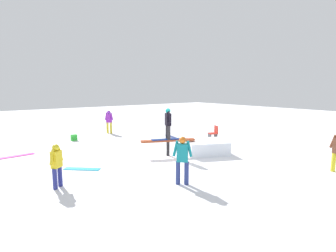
{
  "coord_description": "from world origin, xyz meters",
  "views": [
    {
      "loc": [
        6.73,
        8.98,
        2.97
      ],
      "look_at": [
        0.0,
        0.0,
        1.32
      ],
      "focal_mm": 28.0,
      "sensor_mm": 36.0,
      "label": 1
    }
  ],
  "objects_px": {
    "loose_snowboard_cyan": "(82,169)",
    "folding_chair": "(214,134)",
    "bystander_purple": "(109,121)",
    "main_rider_on_rail": "(168,124)",
    "loose_snowboard_magenta": "(16,156)",
    "bystander_yellow": "(57,163)",
    "loose_snowboard_navy": "(172,137)",
    "backpack_on_snow": "(74,138)",
    "rail_feature": "(168,142)",
    "bystander_teal": "(182,158)"
  },
  "relations": [
    {
      "from": "loose_snowboard_cyan",
      "to": "folding_chair",
      "type": "distance_m",
      "value": 7.58
    },
    {
      "from": "bystander_purple",
      "to": "loose_snowboard_cyan",
      "type": "distance_m",
      "value": 7.73
    },
    {
      "from": "main_rider_on_rail",
      "to": "loose_snowboard_magenta",
      "type": "distance_m",
      "value": 6.79
    },
    {
      "from": "bystander_yellow",
      "to": "loose_snowboard_magenta",
      "type": "bearing_deg",
      "value": 55.44
    },
    {
      "from": "loose_snowboard_navy",
      "to": "loose_snowboard_cyan",
      "type": "relative_size",
      "value": 1.14
    },
    {
      "from": "bystander_purple",
      "to": "loose_snowboard_navy",
      "type": "relative_size",
      "value": 0.99
    },
    {
      "from": "bystander_purple",
      "to": "loose_snowboard_magenta",
      "type": "bearing_deg",
      "value": 85.38
    },
    {
      "from": "loose_snowboard_navy",
      "to": "backpack_on_snow",
      "type": "relative_size",
      "value": 4.42
    },
    {
      "from": "bystander_yellow",
      "to": "folding_chair",
      "type": "relative_size",
      "value": 1.51
    },
    {
      "from": "folding_chair",
      "to": "backpack_on_snow",
      "type": "distance_m",
      "value": 7.85
    },
    {
      "from": "rail_feature",
      "to": "loose_snowboard_cyan",
      "type": "xyz_separation_m",
      "value": [
        3.7,
        -0.33,
        -0.6
      ]
    },
    {
      "from": "loose_snowboard_navy",
      "to": "backpack_on_snow",
      "type": "xyz_separation_m",
      "value": [
        5.07,
        -2.48,
        0.16
      ]
    },
    {
      "from": "bystander_purple",
      "to": "loose_snowboard_navy",
      "type": "height_order",
      "value": "bystander_purple"
    },
    {
      "from": "loose_snowboard_navy",
      "to": "rail_feature",
      "type": "bearing_deg",
      "value": 152.9
    },
    {
      "from": "folding_chair",
      "to": "backpack_on_snow",
      "type": "relative_size",
      "value": 2.59
    },
    {
      "from": "main_rider_on_rail",
      "to": "loose_snowboard_cyan",
      "type": "xyz_separation_m",
      "value": [
        3.7,
        -0.33,
        -1.38
      ]
    },
    {
      "from": "rail_feature",
      "to": "loose_snowboard_magenta",
      "type": "distance_m",
      "value": 6.67
    },
    {
      "from": "loose_snowboard_navy",
      "to": "folding_chair",
      "type": "relative_size",
      "value": 1.71
    },
    {
      "from": "main_rider_on_rail",
      "to": "bystander_purple",
      "type": "relative_size",
      "value": 0.98
    },
    {
      "from": "bystander_purple",
      "to": "folding_chair",
      "type": "distance_m",
      "value": 6.92
    },
    {
      "from": "main_rider_on_rail",
      "to": "bystander_yellow",
      "type": "bearing_deg",
      "value": 32.75
    },
    {
      "from": "loose_snowboard_cyan",
      "to": "backpack_on_snow",
      "type": "bearing_deg",
      "value": -61.98
    },
    {
      "from": "rail_feature",
      "to": "loose_snowboard_cyan",
      "type": "height_order",
      "value": "rail_feature"
    },
    {
      "from": "loose_snowboard_cyan",
      "to": "folding_chair",
      "type": "relative_size",
      "value": 1.5
    },
    {
      "from": "bystander_purple",
      "to": "backpack_on_snow",
      "type": "bearing_deg",
      "value": 79.52
    },
    {
      "from": "bystander_teal",
      "to": "loose_snowboard_cyan",
      "type": "height_order",
      "value": "bystander_teal"
    },
    {
      "from": "rail_feature",
      "to": "main_rider_on_rail",
      "type": "height_order",
      "value": "main_rider_on_rail"
    },
    {
      "from": "bystander_yellow",
      "to": "bystander_purple",
      "type": "bearing_deg",
      "value": 15.67
    },
    {
      "from": "loose_snowboard_magenta",
      "to": "loose_snowboard_cyan",
      "type": "bearing_deg",
      "value": -70.14
    },
    {
      "from": "bystander_purple",
      "to": "rail_feature",
      "type": "bearing_deg",
      "value": 144.99
    },
    {
      "from": "folding_chair",
      "to": "bystander_teal",
      "type": "bearing_deg",
      "value": -32.35
    },
    {
      "from": "bystander_purple",
      "to": "folding_chair",
      "type": "height_order",
      "value": "bystander_purple"
    },
    {
      "from": "bystander_purple",
      "to": "bystander_teal",
      "type": "height_order",
      "value": "bystander_teal"
    },
    {
      "from": "loose_snowboard_cyan",
      "to": "backpack_on_snow",
      "type": "distance_m",
      "value": 5.68
    },
    {
      "from": "rail_feature",
      "to": "main_rider_on_rail",
      "type": "relative_size",
      "value": 1.58
    },
    {
      "from": "rail_feature",
      "to": "loose_snowboard_magenta",
      "type": "bearing_deg",
      "value": -12.13
    },
    {
      "from": "main_rider_on_rail",
      "to": "loose_snowboard_navy",
      "type": "bearing_deg",
      "value": -108.76
    },
    {
      "from": "rail_feature",
      "to": "loose_snowboard_magenta",
      "type": "relative_size",
      "value": 1.54
    },
    {
      "from": "rail_feature",
      "to": "bystander_teal",
      "type": "xyz_separation_m",
      "value": [
        1.72,
        3.03,
        0.23
      ]
    },
    {
      "from": "loose_snowboard_navy",
      "to": "bystander_yellow",
      "type": "bearing_deg",
      "value": 132.34
    },
    {
      "from": "bystander_purple",
      "to": "loose_snowboard_magenta",
      "type": "distance_m",
      "value": 6.53
    },
    {
      "from": "loose_snowboard_cyan",
      "to": "folding_chair",
      "type": "height_order",
      "value": "folding_chair"
    },
    {
      "from": "bystander_yellow",
      "to": "bystander_teal",
      "type": "xyz_separation_m",
      "value": [
        -3.15,
        2.03,
        0.1
      ]
    },
    {
      "from": "rail_feature",
      "to": "main_rider_on_rail",
      "type": "xyz_separation_m",
      "value": [
        0.0,
        0.0,
        0.79
      ]
    },
    {
      "from": "loose_snowboard_magenta",
      "to": "loose_snowboard_cyan",
      "type": "xyz_separation_m",
      "value": [
        -1.7,
        3.54,
        0.0
      ]
    },
    {
      "from": "bystander_teal",
      "to": "backpack_on_snow",
      "type": "distance_m",
      "value": 8.89
    },
    {
      "from": "main_rider_on_rail",
      "to": "bystander_purple",
      "type": "bearing_deg",
      "value": -71.68
    },
    {
      "from": "loose_snowboard_navy",
      "to": "main_rider_on_rail",
      "type": "bearing_deg",
      "value": 152.9
    },
    {
      "from": "main_rider_on_rail",
      "to": "bystander_yellow",
      "type": "distance_m",
      "value": 5.02
    },
    {
      "from": "main_rider_on_rail",
      "to": "bystander_teal",
      "type": "xyz_separation_m",
      "value": [
        1.72,
        3.03,
        -0.55
      ]
    }
  ]
}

